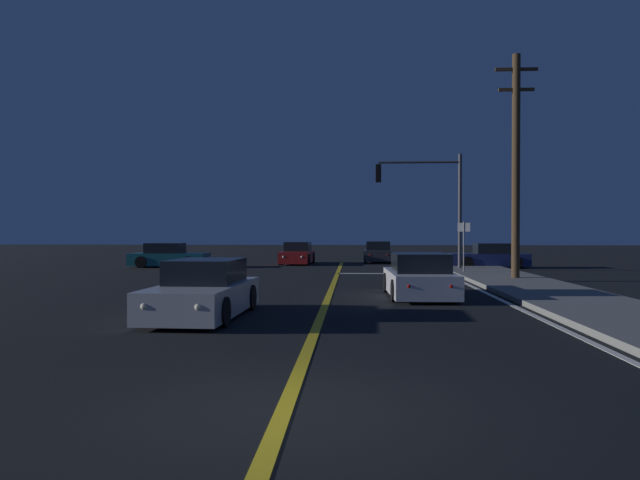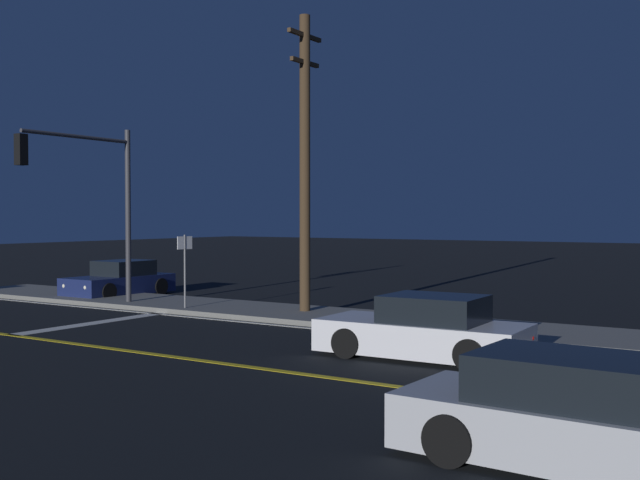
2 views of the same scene
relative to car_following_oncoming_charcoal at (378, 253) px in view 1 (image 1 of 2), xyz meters
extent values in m
plane|color=black|center=(-2.32, -32.86, -0.58)|extent=(160.00, 160.00, 0.00)
cube|color=slate|center=(4.57, -21.17, -0.51)|extent=(3.20, 42.08, 0.15)
cube|color=gold|center=(-2.32, -21.17, -0.58)|extent=(0.20, 39.74, 0.01)
cube|color=silver|center=(2.72, -21.17, -0.58)|extent=(0.16, 39.74, 0.01)
cube|color=silver|center=(0.32, -10.98, -0.58)|extent=(5.29, 0.50, 0.01)
cube|color=#2D2D33|center=(0.00, 0.06, -0.14)|extent=(1.82, 4.48, 0.68)
cube|color=black|center=(0.00, -0.20, 0.46)|extent=(1.53, 2.08, 0.60)
cylinder|color=black|center=(-0.78, 1.46, -0.26)|extent=(0.23, 0.64, 0.64)
cylinder|color=black|center=(0.84, 1.43, -0.26)|extent=(0.23, 0.64, 0.64)
cylinder|color=black|center=(-0.83, -1.30, -0.26)|extent=(0.23, 0.64, 0.64)
cylinder|color=black|center=(0.78, -1.33, -0.26)|extent=(0.23, 0.64, 0.64)
sphere|color=#FFF4CC|center=(-0.49, 2.24, -0.06)|extent=(0.18, 0.18, 0.18)
sphere|color=#FFF4CC|center=(0.58, 2.22, -0.06)|extent=(0.18, 0.18, 0.18)
sphere|color=red|center=(-0.58, -2.10, -0.06)|extent=(0.14, 0.14, 0.14)
sphere|color=red|center=(0.49, -2.12, -0.06)|extent=(0.14, 0.14, 0.14)
cube|color=silver|center=(0.44, -20.98, -0.14)|extent=(1.95, 4.43, 0.68)
cube|color=black|center=(0.44, -21.24, 0.46)|extent=(1.63, 2.06, 0.60)
cylinder|color=black|center=(-0.46, -19.65, -0.26)|extent=(0.24, 0.65, 0.64)
cylinder|color=black|center=(1.25, -19.60, -0.26)|extent=(0.24, 0.65, 0.64)
cylinder|color=black|center=(-0.38, -22.36, -0.26)|extent=(0.24, 0.65, 0.64)
cylinder|color=black|center=(1.33, -22.31, -0.26)|extent=(0.24, 0.65, 0.64)
sphere|color=#FFF4CC|center=(-0.19, -18.87, -0.06)|extent=(0.18, 0.18, 0.18)
sphere|color=#FFF4CC|center=(0.94, -18.83, -0.06)|extent=(0.18, 0.18, 0.18)
sphere|color=red|center=(-0.07, -23.13, -0.06)|extent=(0.14, 0.14, 0.14)
sphere|color=red|center=(1.06, -23.10, -0.06)|extent=(0.14, 0.14, 0.14)
cube|color=maroon|center=(-4.99, -2.86, -0.14)|extent=(1.88, 4.33, 0.68)
cube|color=black|center=(-4.98, -2.61, 0.46)|extent=(1.55, 2.02, 0.60)
cylinder|color=black|center=(-4.24, -4.22, -0.26)|extent=(0.24, 0.65, 0.64)
cylinder|color=black|center=(-5.83, -4.15, -0.26)|extent=(0.24, 0.65, 0.64)
cylinder|color=black|center=(-4.14, -1.57, -0.26)|extent=(0.24, 0.65, 0.64)
cylinder|color=black|center=(-5.73, -1.51, -0.26)|extent=(0.24, 0.65, 0.64)
sphere|color=#FFF4CC|center=(-4.54, -4.95, -0.06)|extent=(0.18, 0.18, 0.18)
sphere|color=#FFF4CC|center=(-5.60, -4.91, -0.06)|extent=(0.18, 0.18, 0.18)
sphere|color=red|center=(-4.38, -0.80, -0.06)|extent=(0.14, 0.14, 0.14)
sphere|color=red|center=(-5.44, -0.76, -0.06)|extent=(0.14, 0.14, 0.14)
cube|color=#195960|center=(-11.76, -6.43, -0.14)|extent=(4.19, 1.87, 0.68)
cube|color=black|center=(-12.02, -6.43, 0.46)|extent=(1.93, 1.61, 0.60)
cylinder|color=black|center=(-10.46, -5.56, -0.26)|extent=(0.64, 0.22, 0.64)
cylinder|color=black|center=(-10.47, -7.31, -0.26)|extent=(0.64, 0.22, 0.64)
cylinder|color=black|center=(-13.06, -5.56, -0.26)|extent=(0.64, 0.22, 0.64)
cylinder|color=black|center=(-13.06, -7.31, -0.26)|extent=(0.64, 0.22, 0.64)
sphere|color=#FFF4CC|center=(-9.73, -5.85, -0.06)|extent=(0.18, 0.18, 0.18)
sphere|color=#FFF4CC|center=(-9.73, -7.01, -0.06)|extent=(0.18, 0.18, 0.18)
sphere|color=red|center=(-13.81, -5.85, -0.06)|extent=(0.14, 0.14, 0.14)
sphere|color=red|center=(-13.81, -7.01, -0.06)|extent=(0.14, 0.14, 0.14)
cube|color=navy|center=(5.76, -6.06, -0.14)|extent=(4.16, 1.86, 0.68)
cube|color=black|center=(6.01, -6.06, 0.46)|extent=(1.92, 1.59, 0.60)
cylinder|color=black|center=(4.47, -6.91, -0.26)|extent=(0.64, 0.22, 0.64)
cylinder|color=black|center=(4.48, -5.20, -0.26)|extent=(0.64, 0.22, 0.64)
cylinder|color=black|center=(7.04, -6.92, -0.26)|extent=(0.64, 0.22, 0.64)
cylinder|color=black|center=(7.05, -5.21, -0.26)|extent=(0.64, 0.22, 0.64)
sphere|color=#FFF4CC|center=(3.74, -6.61, -0.06)|extent=(0.18, 0.18, 0.18)
sphere|color=#FFF4CC|center=(3.75, -5.48, -0.06)|extent=(0.18, 0.18, 0.18)
sphere|color=red|center=(7.77, -6.64, -0.06)|extent=(0.14, 0.14, 0.14)
sphere|color=red|center=(7.78, -5.51, -0.06)|extent=(0.14, 0.14, 0.14)
cube|color=#B2B5BA|center=(-5.06, -25.66, -0.14)|extent=(1.92, 4.54, 0.68)
cube|color=black|center=(-5.05, -25.39, 0.46)|extent=(1.59, 2.11, 0.60)
cylinder|color=black|center=(-4.29, -27.08, -0.26)|extent=(0.24, 0.65, 0.64)
cylinder|color=black|center=(-5.93, -27.02, -0.26)|extent=(0.24, 0.65, 0.64)
cylinder|color=black|center=(-4.19, -24.30, -0.26)|extent=(0.24, 0.65, 0.64)
cylinder|color=black|center=(-5.83, -24.24, -0.26)|extent=(0.24, 0.65, 0.64)
sphere|color=#FFF4CC|center=(-4.59, -27.86, -0.06)|extent=(0.18, 0.18, 0.18)
sphere|color=#FFF4CC|center=(-5.68, -27.82, -0.06)|extent=(0.18, 0.18, 0.18)
sphere|color=red|center=(-4.43, -23.49, -0.06)|extent=(0.14, 0.14, 0.14)
sphere|color=red|center=(-5.52, -23.45, -0.06)|extent=(0.14, 0.14, 0.14)
cylinder|color=#38383D|center=(3.77, -8.68, 2.35)|extent=(0.18, 0.18, 5.87)
cylinder|color=#38383D|center=(1.72, -8.68, 4.89)|extent=(4.09, 0.12, 0.12)
cube|color=black|center=(-0.32, -8.68, 4.34)|extent=(0.28, 0.28, 0.90)
sphere|color=red|center=(-0.32, -8.68, 4.61)|extent=(0.22, 0.22, 0.22)
sphere|color=#4C2D05|center=(-0.32, -8.68, 4.34)|extent=(0.22, 0.22, 0.22)
sphere|color=#0A3814|center=(-0.32, -8.68, 4.07)|extent=(0.22, 0.22, 0.22)
cylinder|color=#42301E|center=(4.87, -15.04, 3.92)|extent=(0.32, 0.32, 9.01)
cube|color=#42301E|center=(4.87, -15.04, 7.83)|extent=(1.66, 0.12, 0.12)
cube|color=#42301E|center=(4.87, -15.04, 7.03)|extent=(1.39, 0.12, 0.12)
cylinder|color=slate|center=(3.47, -11.48, 0.63)|extent=(0.06, 0.06, 2.43)
cube|color=white|center=(3.47, -11.48, 1.60)|extent=(0.56, 0.12, 0.40)
camera|label=1|loc=(-1.54, -39.61, 1.43)|focal=34.17mm
camera|label=2|loc=(-14.28, -27.81, 2.40)|focal=42.95mm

